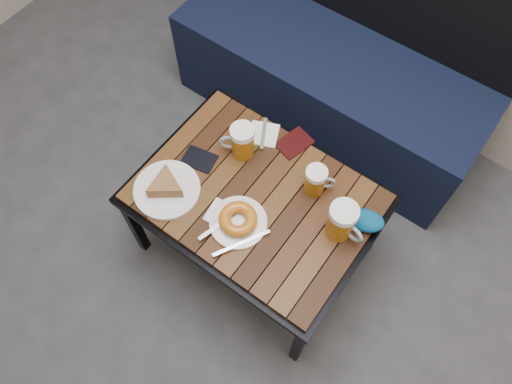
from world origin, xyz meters
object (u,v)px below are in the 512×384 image
Objects in this scene: bench at (332,78)px; knit_pouch at (365,220)px; beer_mug_left at (242,141)px; passport_burgundy at (294,143)px; passport_navy at (199,159)px; plate_bagel at (238,221)px; cafe_table at (256,201)px; beer_mug_right at (342,221)px; beer_mug_centre at (316,181)px; plate_pie at (166,187)px.

bench is 0.85m from knit_pouch.
passport_burgundy is at bearing -164.14° from beer_mug_left.
knit_pouch is at bearing 90.17° from passport_navy.
bench is at bearing 99.64° from plate_bagel.
cafe_table is 0.26m from passport_burgundy.
passport_burgundy is 0.40m from knit_pouch.
passport_navy is (-0.27, 0.12, -0.02)m from plate_bagel.
bench reaches higher than beer_mug_right.
beer_mug_centre is (0.15, 0.14, 0.10)m from cafe_table.
bench is 0.97m from plate_pie.
plate_pie is 1.85× the size of passport_burgundy.
cafe_table is 0.22m from beer_mug_left.
passport_navy is (0.01, 0.17, -0.02)m from plate_pie.
passport_navy reaches higher than cafe_table.
beer_mug_left is at bearing 126.36° from passport_navy.
bench is 11.01× the size of passport_burgundy.
beer_mug_left is at bearing -178.49° from beer_mug_right.
plate_pie is 0.28m from plate_bagel.
plate_pie is 0.17m from passport_navy.
cafe_table is 3.57× the size of plate_pie.
beer_mug_right reaches higher than plate_bagel.
bench reaches higher than plate_bagel.
bench is 0.74m from beer_mug_centre.
bench is at bearing 118.59° from passport_burgundy.
beer_mug_right is at bearing -58.34° from bench.
plate_bagel is at bearing -83.74° from cafe_table.
beer_mug_right reaches higher than knit_pouch.
beer_mug_left is at bearing 141.52° from cafe_table.
beer_mug_right is 0.38m from passport_burgundy.
passport_navy is at bearing -168.05° from knit_pouch.
beer_mug_left is 0.29m from plate_bagel.
bench is 5.64× the size of plate_bagel.
beer_mug_centre is at bearing 62.57° from plate_bagel.
cafe_table is 0.14m from plate_bagel.
beer_mug_left is at bearing 67.73° from plate_pie.
plate_pie is at bearing -177.35° from beer_mug_centre.
passport_navy is at bearing -164.86° from beer_mug_right.
knit_pouch is (0.51, 0.01, -0.04)m from beer_mug_left.
beer_mug_left is 0.31m from plate_pie.
plate_bagel is (0.15, -0.89, 0.22)m from bench.
beer_mug_right is 1.20× the size of passport_burgundy.
passport_navy is (-0.40, -0.14, -0.06)m from beer_mug_centre.
knit_pouch is (0.36, 0.13, 0.07)m from cafe_table.
knit_pouch reaches higher than passport_burgundy.
beer_mug_centre is at bearing 160.10° from beer_mug_right.
beer_mug_left is 1.19× the size of passport_navy.
cafe_table is at bearing 110.42° from beer_mug_left.
passport_burgundy reaches higher than cafe_table.
cafe_table is 0.23m from beer_mug_centre.
passport_burgundy is (-0.32, 0.20, -0.07)m from beer_mug_right.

